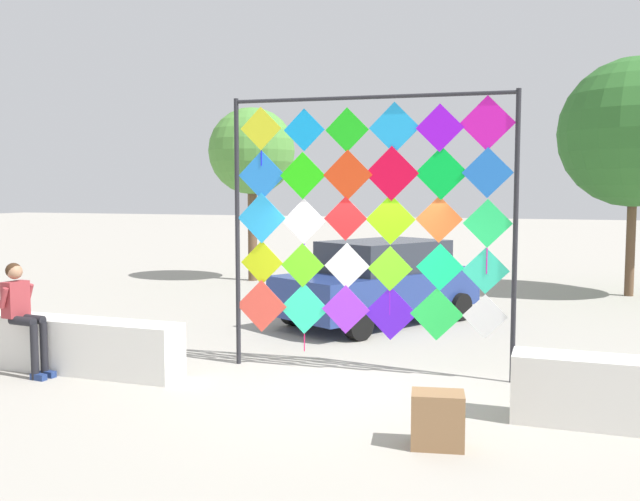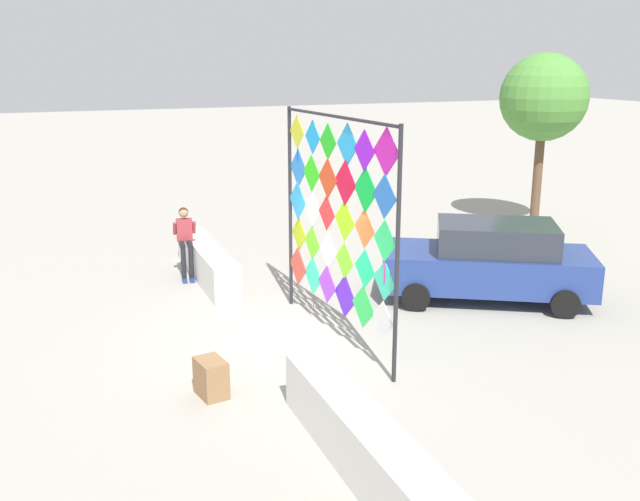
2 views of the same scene
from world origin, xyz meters
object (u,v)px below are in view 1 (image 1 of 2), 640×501
(tree_broadleaf, at_px, (251,153))
(cardboard_box_large, at_px, (438,420))
(kite_display_rack, at_px, (369,215))
(seated_vendor, at_px, (23,309))
(parked_car, at_px, (380,281))

(tree_broadleaf, bearing_deg, cardboard_box_large, -57.25)
(cardboard_box_large, bearing_deg, kite_display_rack, 119.10)
(tree_broadleaf, bearing_deg, kite_display_rack, -56.23)
(cardboard_box_large, xyz_separation_m, tree_broadleaf, (-7.50, 11.66, 3.48))
(kite_display_rack, bearing_deg, cardboard_box_large, -60.90)
(kite_display_rack, distance_m, tree_broadleaf, 10.93)
(seated_vendor, distance_m, cardboard_box_large, 6.23)
(parked_car, height_order, cardboard_box_large, parked_car)
(seated_vendor, distance_m, parked_car, 6.85)
(seated_vendor, height_order, tree_broadleaf, tree_broadleaf)
(parked_car, height_order, tree_broadleaf, tree_broadleaf)
(seated_vendor, bearing_deg, kite_display_rack, 21.35)
(parked_car, bearing_deg, kite_display_rack, -78.28)
(cardboard_box_large, bearing_deg, seated_vendor, 172.21)
(kite_display_rack, relative_size, seated_vendor, 2.53)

